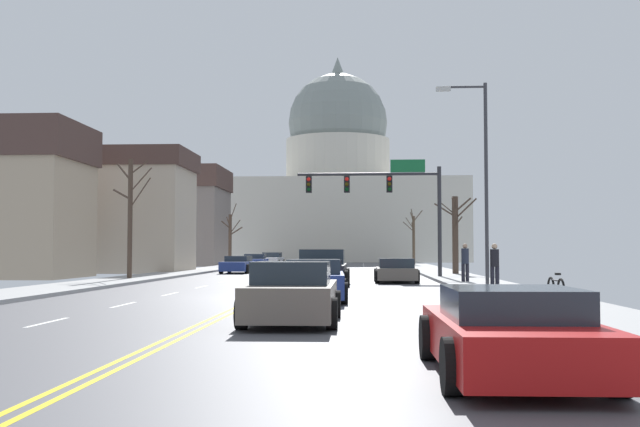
{
  "coord_description": "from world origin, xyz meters",
  "views": [
    {
      "loc": [
        3.36,
        -24.48,
        1.59
      ],
      "look_at": [
        0.44,
        27.26,
        4.11
      ],
      "focal_mm": 41.85,
      "sensor_mm": 36.0,
      "label": 1
    }
  ],
  "objects_px": {
    "street_lamp_right": "(480,167)",
    "pedestrian_01": "(465,261)",
    "sedan_oncoming_03": "(314,259)",
    "pedestrian_00": "(495,263)",
    "sedan_oncoming_01": "(255,262)",
    "bicycle_parked": "(556,290)",
    "sedan_near_02": "(314,281)",
    "sedan_near_00": "(396,271)",
    "signal_gantry": "(387,192)",
    "sedan_near_03": "(292,295)",
    "sedan_oncoming_00": "(238,265)",
    "sedan_near_04": "(510,334)",
    "pickup_truck_near_01": "(322,271)",
    "sedan_oncoming_02": "(272,260)"
  },
  "relations": [
    {
      "from": "signal_gantry",
      "to": "pedestrian_00",
      "type": "xyz_separation_m",
      "value": [
        3.77,
        -11.74,
        -3.68
      ]
    },
    {
      "from": "sedan_oncoming_00",
      "to": "sedan_near_00",
      "type": "bearing_deg",
      "value": -53.87
    },
    {
      "from": "street_lamp_right",
      "to": "pedestrian_00",
      "type": "bearing_deg",
      "value": 3.63
    },
    {
      "from": "signal_gantry",
      "to": "sedan_oncoming_00",
      "type": "xyz_separation_m",
      "value": [
        -9.76,
        9.16,
        -4.19
      ]
    },
    {
      "from": "sedan_oncoming_03",
      "to": "pedestrian_01",
      "type": "xyz_separation_m",
      "value": [
        9.95,
        -47.19,
        0.51
      ]
    },
    {
      "from": "signal_gantry",
      "to": "sedan_near_02",
      "type": "relative_size",
      "value": 1.71
    },
    {
      "from": "sedan_near_02",
      "to": "sedan_oncoming_01",
      "type": "xyz_separation_m",
      "value": [
        -7.27,
        37.44,
        -0.02
      ]
    },
    {
      "from": "sedan_oncoming_03",
      "to": "pedestrian_01",
      "type": "height_order",
      "value": "pedestrian_01"
    },
    {
      "from": "sedan_near_00",
      "to": "sedan_oncoming_02",
      "type": "distance_m",
      "value": 35.72
    },
    {
      "from": "pedestrian_00",
      "to": "sedan_near_00",
      "type": "bearing_deg",
      "value": 116.02
    },
    {
      "from": "pedestrian_00",
      "to": "pedestrian_01",
      "type": "xyz_separation_m",
      "value": [
        -0.46,
        4.96,
        0.02
      ]
    },
    {
      "from": "signal_gantry",
      "to": "sedan_near_00",
      "type": "height_order",
      "value": "signal_gantry"
    },
    {
      "from": "sedan_oncoming_01",
      "to": "bicycle_parked",
      "type": "xyz_separation_m",
      "value": [
        14.03,
        -39.77,
        -0.1
      ]
    },
    {
      "from": "signal_gantry",
      "to": "sedan_oncoming_01",
      "type": "xyz_separation_m",
      "value": [
        -10.11,
        19.5,
        -4.16
      ]
    },
    {
      "from": "sedan_oncoming_00",
      "to": "sedan_oncoming_03",
      "type": "relative_size",
      "value": 0.99
    },
    {
      "from": "pickup_truck_near_01",
      "to": "sedan_near_02",
      "type": "height_order",
      "value": "pickup_truck_near_01"
    },
    {
      "from": "sedan_oncoming_02",
      "to": "pedestrian_00",
      "type": "height_order",
      "value": "pedestrian_00"
    },
    {
      "from": "sedan_oncoming_01",
      "to": "pedestrian_01",
      "type": "xyz_separation_m",
      "value": [
        13.42,
        -26.28,
        0.5
      ]
    },
    {
      "from": "sedan_near_04",
      "to": "sedan_oncoming_01",
      "type": "height_order",
      "value": "sedan_oncoming_01"
    },
    {
      "from": "sedan_near_04",
      "to": "sedan_near_02",
      "type": "bearing_deg",
      "value": 103.82
    },
    {
      "from": "sedan_oncoming_02",
      "to": "sedan_oncoming_01",
      "type": "bearing_deg",
      "value": -90.79
    },
    {
      "from": "sedan_near_03",
      "to": "pedestrian_01",
      "type": "relative_size",
      "value": 2.46
    },
    {
      "from": "sedan_oncoming_01",
      "to": "sedan_near_04",
      "type": "bearing_deg",
      "value": -78.25
    },
    {
      "from": "sedan_near_03",
      "to": "sedan_oncoming_01",
      "type": "distance_m",
      "value": 45.0
    },
    {
      "from": "street_lamp_right",
      "to": "sedan_near_02",
      "type": "relative_size",
      "value": 1.72
    },
    {
      "from": "sedan_near_03",
      "to": "pickup_truck_near_01",
      "type": "bearing_deg",
      "value": 90.58
    },
    {
      "from": "sedan_near_00",
      "to": "sedan_oncoming_01",
      "type": "distance_m",
      "value": 26.23
    },
    {
      "from": "street_lamp_right",
      "to": "sedan_near_04",
      "type": "height_order",
      "value": "street_lamp_right"
    },
    {
      "from": "street_lamp_right",
      "to": "bicycle_parked",
      "type": "xyz_separation_m",
      "value": [
        0.68,
        -8.5,
        -4.33
      ]
    },
    {
      "from": "pickup_truck_near_01",
      "to": "sedan_near_02",
      "type": "relative_size",
      "value": 1.15
    },
    {
      "from": "signal_gantry",
      "to": "pickup_truck_near_01",
      "type": "xyz_separation_m",
      "value": [
        -3.01,
        -10.65,
        -4.03
      ]
    },
    {
      "from": "street_lamp_right",
      "to": "sedan_oncoming_00",
      "type": "xyz_separation_m",
      "value": [
        -13.0,
        20.93,
        -4.26
      ]
    },
    {
      "from": "sedan_oncoming_00",
      "to": "sedan_oncoming_03",
      "type": "bearing_deg",
      "value": 84.29
    },
    {
      "from": "sedan_near_04",
      "to": "sedan_oncoming_02",
      "type": "bearing_deg",
      "value": 99.71
    },
    {
      "from": "sedan_near_00",
      "to": "sedan_near_04",
      "type": "distance_m",
      "value": 26.87
    },
    {
      "from": "sedan_near_04",
      "to": "pedestrian_01",
      "type": "height_order",
      "value": "pedestrian_01"
    },
    {
      "from": "pickup_truck_near_01",
      "to": "sedan_oncoming_02",
      "type": "bearing_deg",
      "value": 99.79
    },
    {
      "from": "sedan_near_00",
      "to": "sedan_near_02",
      "type": "xyz_separation_m",
      "value": [
        -3.12,
        -13.35,
        0.05
      ]
    },
    {
      "from": "pedestrian_00",
      "to": "pickup_truck_near_01",
      "type": "bearing_deg",
      "value": 170.9
    },
    {
      "from": "sedan_oncoming_00",
      "to": "sedan_near_03",
      "type": "bearing_deg",
      "value": -78.57
    },
    {
      "from": "sedan_oncoming_01",
      "to": "sedan_oncoming_00",
      "type": "bearing_deg",
      "value": -88.06
    },
    {
      "from": "sedan_near_00",
      "to": "sedan_oncoming_01",
      "type": "relative_size",
      "value": 1.01
    },
    {
      "from": "sedan_near_02",
      "to": "sedan_near_00",
      "type": "bearing_deg",
      "value": 76.86
    },
    {
      "from": "sedan_near_00",
      "to": "sedan_near_02",
      "type": "distance_m",
      "value": 13.71
    },
    {
      "from": "signal_gantry",
      "to": "sedan_near_03",
      "type": "relative_size",
      "value": 1.87
    },
    {
      "from": "sedan_near_00",
      "to": "sedan_near_03",
      "type": "bearing_deg",
      "value": -98.8
    },
    {
      "from": "pedestrian_01",
      "to": "bicycle_parked",
      "type": "height_order",
      "value": "pedestrian_01"
    },
    {
      "from": "sedan_oncoming_03",
      "to": "pedestrian_00",
      "type": "xyz_separation_m",
      "value": [
        10.41,
        -52.15,
        0.49
      ]
    },
    {
      "from": "street_lamp_right",
      "to": "pedestrian_01",
      "type": "xyz_separation_m",
      "value": [
        0.08,
        5.0,
        -3.73
      ]
    },
    {
      "from": "signal_gantry",
      "to": "sedan_near_04",
      "type": "distance_m",
      "value": 31.74
    }
  ]
}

